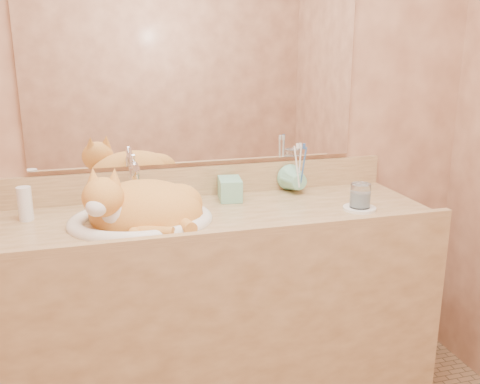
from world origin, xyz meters
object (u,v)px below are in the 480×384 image
object	(u,v)px
sink_basin	(140,201)
toothbrush_cup	(300,183)
vanity_counter	(216,319)
cat	(140,206)
soap_dispenser	(232,180)
water_glass	(360,196)

from	to	relation	value
sink_basin	toothbrush_cup	xyz separation A→B (m)	(0.66, 0.16, -0.02)
sink_basin	vanity_counter	bearing A→B (deg)	-7.72
sink_basin	toothbrush_cup	size ratio (longest dim) A/B	4.40
cat	soap_dispenser	bearing A→B (deg)	38.51
cat	water_glass	world-z (taller)	cat
cat	toothbrush_cup	xyz separation A→B (m)	(0.66, 0.18, -0.01)
toothbrush_cup	water_glass	size ratio (longest dim) A/B	1.24
sink_basin	soap_dispenser	distance (m)	0.38
vanity_counter	water_glass	world-z (taller)	water_glass
vanity_counter	toothbrush_cup	bearing A→B (deg)	20.27
cat	vanity_counter	bearing A→B (deg)	24.70
toothbrush_cup	water_glass	world-z (taller)	toothbrush_cup
vanity_counter	sink_basin	world-z (taller)	sink_basin
vanity_counter	toothbrush_cup	xyz separation A→B (m)	(0.39, 0.14, 0.48)
cat	sink_basin	bearing A→B (deg)	102.37
cat	toothbrush_cup	world-z (taller)	cat
water_glass	vanity_counter	bearing A→B (deg)	169.95
vanity_counter	toothbrush_cup	size ratio (longest dim) A/B	14.41
sink_basin	water_glass	size ratio (longest dim) A/B	5.48
water_glass	sink_basin	bearing A→B (deg)	174.68
soap_dispenser	sink_basin	bearing A→B (deg)	-153.16
sink_basin	soap_dispenser	xyz separation A→B (m)	(0.36, 0.12, 0.02)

